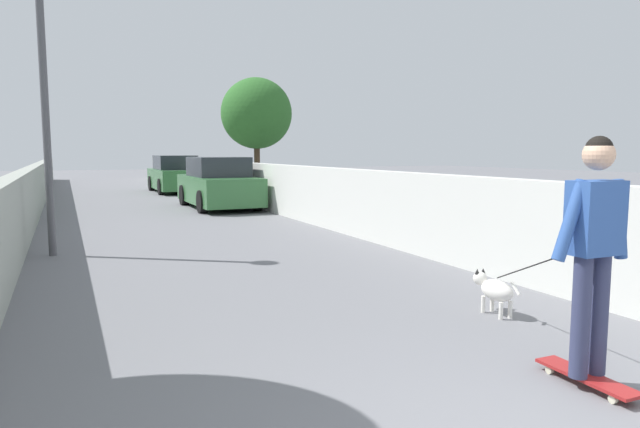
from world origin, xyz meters
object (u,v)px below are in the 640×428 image
(skateboard, at_px, (587,377))
(car_far, at_px, (175,175))
(dog, at_px, (495,289))
(car_near, at_px, (218,184))
(lamp_post, at_px, (43,65))
(person_skateboarder, at_px, (594,237))
(tree_right_mid, at_px, (256,114))

(skateboard, bearing_deg, car_far, -2.22)
(dog, bearing_deg, car_near, -0.84)
(car_far, bearing_deg, skateboard, 177.78)
(lamp_post, bearing_deg, person_skateboarder, -153.61)
(tree_right_mid, distance_m, car_near, 5.35)
(skateboard, relative_size, dog, 0.40)
(lamp_post, distance_m, car_near, 8.32)
(tree_right_mid, bearing_deg, car_far, 38.13)
(person_skateboarder, bearing_deg, car_far, -2.22)
(person_skateboarder, relative_size, car_near, 0.41)
(tree_right_mid, relative_size, car_far, 1.04)
(tree_right_mid, relative_size, lamp_post, 0.99)
(lamp_post, distance_m, person_skateboarder, 8.43)
(car_far, bearing_deg, lamp_post, 162.15)
(tree_right_mid, distance_m, skateboard, 18.54)
(car_far, bearing_deg, dog, 179.47)
(dog, xyz_separation_m, car_near, (12.26, -0.18, 0.44))
(lamp_post, bearing_deg, skateboard, -153.61)
(skateboard, distance_m, dog, 1.82)
(tree_right_mid, height_order, car_near, tree_right_mid)
(tree_right_mid, distance_m, lamp_post, 12.74)
(skateboard, bearing_deg, lamp_post, 26.39)
(tree_right_mid, height_order, lamp_post, lamp_post)
(car_near, bearing_deg, lamp_post, 145.92)
(car_far, bearing_deg, tree_right_mid, -141.87)
(car_near, xyz_separation_m, car_far, (7.27, -0.00, 0.00))
(car_near, bearing_deg, skateboard, 176.62)
(car_far, bearing_deg, person_skateboarder, 177.78)
(lamp_post, bearing_deg, tree_right_mid, -33.45)
(lamp_post, relative_size, skateboard, 5.65)
(skateboard, xyz_separation_m, dog, (1.69, -0.64, 0.21))
(skateboard, height_order, car_near, car_near)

